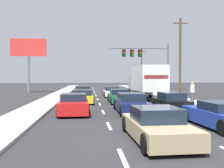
{
  "coord_description": "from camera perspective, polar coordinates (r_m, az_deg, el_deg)",
  "views": [
    {
      "loc": [
        -2.68,
        -9.25,
        2.31
      ],
      "look_at": [
        -0.46,
        15.23,
        1.65
      ],
      "focal_mm": 42.28,
      "sensor_mm": 36.0,
      "label": 1
    }
  ],
  "objects": [
    {
      "name": "car_orange",
      "position": [
        30.55,
        -6.32,
        -1.72
      ],
      "size": [
        2.04,
        4.29,
        1.27
      ],
      "color": "orange",
      "rests_on": "ground_plane"
    },
    {
      "name": "box_truck",
      "position": [
        27.34,
        7.45,
        0.78
      ],
      "size": [
        2.81,
        7.58,
        3.42
      ],
      "color": "white",
      "rests_on": "ground_plane"
    },
    {
      "name": "utility_pole_far",
      "position": [
        54.21,
        6.4,
        3.53
      ],
      "size": [
        1.8,
        0.28,
        8.16
      ],
      "color": "brown",
      "rests_on": "ground_plane"
    },
    {
      "name": "car_red",
      "position": [
        16.64,
        -8.28,
        -4.45
      ],
      "size": [
        1.94,
        4.09,
        1.27
      ],
      "color": "red",
      "rests_on": "ground_plane"
    },
    {
      "name": "roadside_billboard",
      "position": [
        39.58,
        -17.64,
        6.36
      ],
      "size": [
        5.04,
        0.36,
        7.76
      ],
      "color": "slate",
      "rests_on": "ground_plane"
    },
    {
      "name": "sidewalk_right",
      "position": [
        30.7,
        12.0,
        -2.69
      ],
      "size": [
        2.26,
        80.0,
        0.14
      ],
      "primitive_type": "cube",
      "color": "#9E9E99",
      "rests_on": "ground_plane"
    },
    {
      "name": "car_navy",
      "position": [
        17.19,
        4.1,
        -4.27
      ],
      "size": [
        1.9,
        4.57,
        1.27
      ],
      "color": "#141E4C",
      "rests_on": "ground_plane"
    },
    {
      "name": "traffic_signal_mast",
      "position": [
        35.87,
        6.43,
        6.0
      ],
      "size": [
        8.03,
        0.69,
        6.86
      ],
      "color": "#595B56",
      "rests_on": "ground_plane"
    },
    {
      "name": "ground_plane",
      "position": [
        34.43,
        -0.72,
        -2.32
      ],
      "size": [
        140.0,
        140.0,
        0.0
      ],
      "primitive_type": "plane",
      "color": "#2B2B2D"
    },
    {
      "name": "car_white",
      "position": [
        30.93,
        -0.16,
        -1.77
      ],
      "size": [
        1.84,
        4.04,
        1.17
      ],
      "color": "white",
      "rests_on": "ground_plane"
    },
    {
      "name": "utility_pole_mid",
      "position": [
        33.12,
        14.51,
        5.86
      ],
      "size": [
        1.8,
        0.28,
        9.4
      ],
      "color": "brown",
      "rests_on": "ground_plane"
    },
    {
      "name": "car_yellow",
      "position": [
        23.3,
        -6.44,
        -2.82
      ],
      "size": [
        1.97,
        4.12,
        1.2
      ],
      "color": "yellow",
      "rests_on": "ground_plane"
    },
    {
      "name": "car_green",
      "position": [
        23.45,
        1.55,
        -2.75
      ],
      "size": [
        1.82,
        4.12,
        1.23
      ],
      "color": "#196B38",
      "rests_on": "ground_plane"
    },
    {
      "name": "car_blue",
      "position": [
        13.09,
        22.52,
        -6.29
      ],
      "size": [
        2.12,
        4.52,
        1.19
      ],
      "color": "#1E389E",
      "rests_on": "ground_plane"
    },
    {
      "name": "car_tan",
      "position": [
        9.81,
        9.64,
        -8.87
      ],
      "size": [
        2.05,
        4.51,
        1.21
      ],
      "color": "tan",
      "rests_on": "ground_plane"
    },
    {
      "name": "car_black",
      "position": [
        19.48,
        12.63,
        -3.66
      ],
      "size": [
        1.91,
        4.21,
        1.22
      ],
      "color": "black",
      "rests_on": "ground_plane"
    },
    {
      "name": "pedestrian_near_corner",
      "position": [
        23.72,
        16.97,
        -1.65
      ],
      "size": [
        0.38,
        0.38,
        1.76
      ],
      "color": "#3F3F42",
      "rests_on": "sidewalk_right"
    },
    {
      "name": "sidewalk_left",
      "position": [
        29.56,
        -12.38,
        -2.85
      ],
      "size": [
        2.26,
        80.0,
        0.14
      ],
      "primitive_type": "cube",
      "color": "#9E9E99",
      "rests_on": "ground_plane"
    },
    {
      "name": "lane_markings",
      "position": [
        30.04,
        -0.06,
        -2.87
      ],
      "size": [
        3.54,
        57.0,
        0.01
      ],
      "color": "silver",
      "rests_on": "ground_plane"
    }
  ]
}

